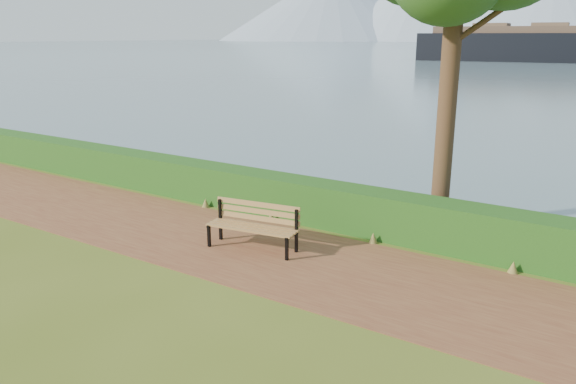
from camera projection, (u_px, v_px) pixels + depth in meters
The scene contains 4 objects.
ground at pixel (258, 258), 11.39m from camera, with size 140.00×140.00×0.00m, color #4C5B1A.
path at pixel (266, 253), 11.63m from camera, with size 40.00×3.40×0.01m, color brown.
hedge at pixel (322, 203), 13.35m from camera, with size 32.00×0.85×1.00m, color #1B4112.
bench at pixel (254, 223), 11.77m from camera, with size 2.01×0.86×0.98m.
Camera 1 is at (6.33, -8.53, 4.37)m, focal length 35.00 mm.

